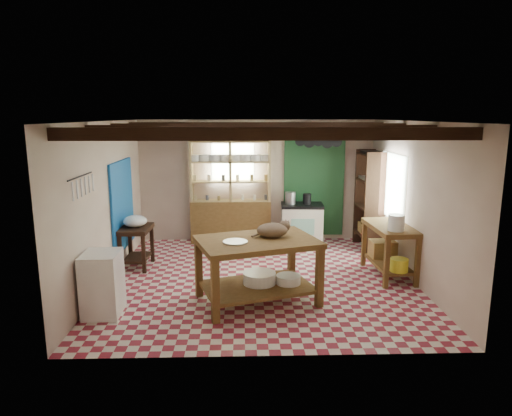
{
  "coord_description": "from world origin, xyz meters",
  "views": [
    {
      "loc": [
        -0.29,
        -7.25,
        2.7
      ],
      "look_at": [
        -0.07,
        0.3,
        1.15
      ],
      "focal_mm": 32.0,
      "sensor_mm": 36.0,
      "label": 1
    }
  ],
  "objects_px": {
    "white_cabinet": "(102,284)",
    "cat": "(272,230)",
    "right_counter": "(389,251)",
    "prep_table": "(137,247)",
    "stove": "(302,224)",
    "work_table": "(257,271)"
  },
  "relations": [
    {
      "from": "white_cabinet",
      "to": "cat",
      "type": "relative_size",
      "value": 1.91
    },
    {
      "from": "white_cabinet",
      "to": "cat",
      "type": "bearing_deg",
      "value": 10.42
    },
    {
      "from": "stove",
      "to": "cat",
      "type": "relative_size",
      "value": 1.92
    },
    {
      "from": "right_counter",
      "to": "cat",
      "type": "distance_m",
      "value": 2.31
    },
    {
      "from": "stove",
      "to": "right_counter",
      "type": "bearing_deg",
      "value": -55.94
    },
    {
      "from": "cat",
      "to": "stove",
      "type": "bearing_deg",
      "value": 46.3
    },
    {
      "from": "white_cabinet",
      "to": "cat",
      "type": "distance_m",
      "value": 2.48
    },
    {
      "from": "stove",
      "to": "white_cabinet",
      "type": "height_order",
      "value": "white_cabinet"
    },
    {
      "from": "right_counter",
      "to": "prep_table",
      "type": "bearing_deg",
      "value": 169.33
    },
    {
      "from": "cat",
      "to": "white_cabinet",
      "type": "bearing_deg",
      "value": 163.6
    },
    {
      "from": "stove",
      "to": "right_counter",
      "type": "xyz_separation_m",
      "value": [
        1.22,
        -2.06,
        0.02
      ]
    },
    {
      "from": "prep_table",
      "to": "white_cabinet",
      "type": "height_order",
      "value": "white_cabinet"
    },
    {
      "from": "work_table",
      "to": "white_cabinet",
      "type": "height_order",
      "value": "work_table"
    },
    {
      "from": "prep_table",
      "to": "cat",
      "type": "bearing_deg",
      "value": -30.3
    },
    {
      "from": "work_table",
      "to": "stove",
      "type": "relative_size",
      "value": 1.91
    },
    {
      "from": "stove",
      "to": "prep_table",
      "type": "height_order",
      "value": "stove"
    },
    {
      "from": "white_cabinet",
      "to": "cat",
      "type": "height_order",
      "value": "cat"
    },
    {
      "from": "white_cabinet",
      "to": "work_table",
      "type": "bearing_deg",
      "value": 8.36
    },
    {
      "from": "prep_table",
      "to": "right_counter",
      "type": "xyz_separation_m",
      "value": [
        4.38,
        -0.57,
        0.07
      ]
    },
    {
      "from": "work_table",
      "to": "cat",
      "type": "relative_size",
      "value": 3.66
    },
    {
      "from": "stove",
      "to": "right_counter",
      "type": "distance_m",
      "value": 2.39
    },
    {
      "from": "stove",
      "to": "work_table",
      "type": "bearing_deg",
      "value": -105.4
    }
  ]
}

